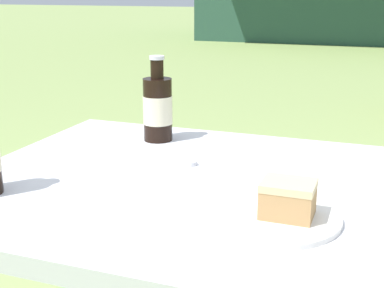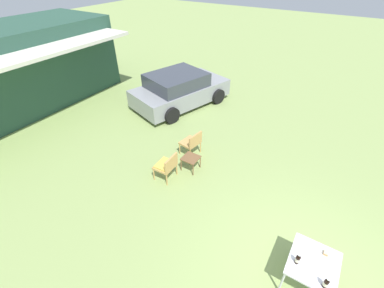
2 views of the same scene
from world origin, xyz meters
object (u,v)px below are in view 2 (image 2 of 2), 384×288
at_px(wicker_chair_plain, 192,142).
at_px(cake_on_plate, 325,254).
at_px(parked_car, 180,90).
at_px(patio_table, 313,264).
at_px(cola_bottle_near, 297,259).
at_px(garden_side_table, 191,159).
at_px(cola_bottle_far, 326,283).
at_px(wicker_chair_cushioned, 166,165).

height_order(wicker_chair_plain, cake_on_plate, wicker_chair_plain).
xyz_separation_m(parked_car, wicker_chair_plain, (-2.58, -2.20, -0.18)).
relative_size(patio_table, cake_on_plate, 3.56).
xyz_separation_m(wicker_chair_plain, patio_table, (-2.17, -3.88, 0.15)).
height_order(cake_on_plate, cola_bottle_near, cola_bottle_near).
height_order(garden_side_table, cola_bottle_far, cola_bottle_far).
distance_m(parked_car, cake_on_plate, 7.67).
height_order(wicker_chair_plain, cola_bottle_far, cola_bottle_far).
bearing_deg(wicker_chair_plain, patio_table, 69.63).
bearing_deg(garden_side_table, wicker_chair_plain, 29.08).
bearing_deg(parked_car, patio_table, -110.70).
relative_size(cola_bottle_near, cola_bottle_far, 1.00).
xyz_separation_m(patio_table, cake_on_plate, (0.25, -0.14, 0.08)).
bearing_deg(garden_side_table, cola_bottle_near, -117.84).
xyz_separation_m(cake_on_plate, cola_bottle_far, (-0.58, -0.08, 0.07)).
relative_size(patio_table, cola_bottle_far, 4.01).
distance_m(garden_side_table, patio_table, 3.88).
relative_size(garden_side_table, cake_on_plate, 1.75).
xyz_separation_m(wicker_chair_cushioned, cola_bottle_near, (-1.07, -3.63, 0.31)).
relative_size(garden_side_table, patio_table, 0.49).
bearing_deg(parked_car, cola_bottle_near, -112.88).
relative_size(wicker_chair_plain, patio_table, 0.86).
bearing_deg(patio_table, cola_bottle_far, -146.89).
relative_size(parked_car, patio_table, 4.62).
xyz_separation_m(garden_side_table, patio_table, (-1.57, -3.54, 0.26)).
bearing_deg(cola_bottle_far, cola_bottle_near, 70.30).
relative_size(wicker_chair_cushioned, cola_bottle_near, 3.44).
relative_size(parked_car, wicker_chair_cushioned, 5.38).
xyz_separation_m(patio_table, cola_bottle_near, (-0.16, 0.27, 0.15)).
bearing_deg(cola_bottle_far, wicker_chair_cushioned, 73.16).
relative_size(wicker_chair_plain, cola_bottle_near, 3.44).
height_order(garden_side_table, cake_on_plate, cake_on_plate).
bearing_deg(garden_side_table, cola_bottle_far, -116.85).
distance_m(wicker_chair_plain, cola_bottle_near, 4.31).
height_order(wicker_chair_plain, patio_table, wicker_chair_plain).
relative_size(wicker_chair_cushioned, patio_table, 0.86).
bearing_deg(cake_on_plate, cola_bottle_near, 135.21).
relative_size(parked_car, garden_side_table, 9.41).
bearing_deg(cola_bottle_near, patio_table, -59.10).
bearing_deg(cola_bottle_far, wicker_chair_plain, 58.53).
xyz_separation_m(wicker_chair_cushioned, patio_table, (-0.91, -3.90, 0.15)).
distance_m(cola_bottle_near, cola_bottle_far, 0.51).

